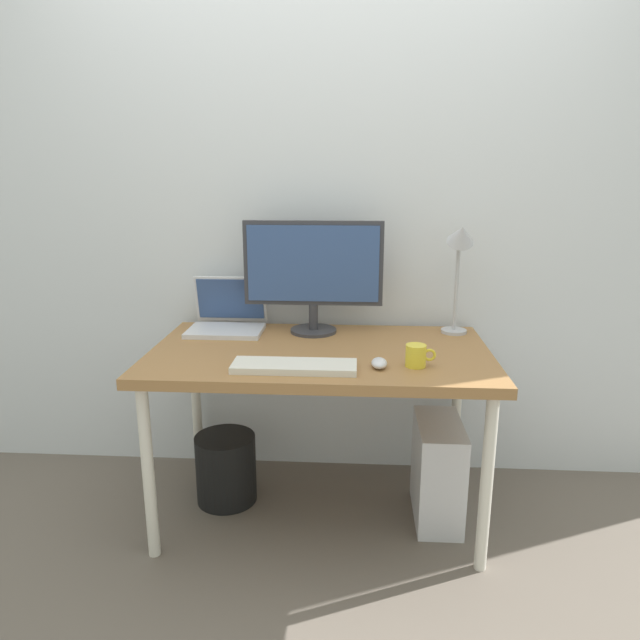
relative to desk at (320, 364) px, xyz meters
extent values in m
plane|color=#665B51|center=(0.00, 0.00, -0.66)|extent=(6.00, 6.00, 0.00)
cube|color=silver|center=(0.00, 0.44, 0.64)|extent=(4.40, 0.04, 2.60)
cube|color=olive|center=(0.00, 0.00, 0.04)|extent=(1.33, 0.76, 0.04)
cylinder|color=silver|center=(-0.60, -0.32, -0.32)|extent=(0.04, 0.04, 0.68)
cylinder|color=silver|center=(0.60, -0.32, -0.32)|extent=(0.04, 0.04, 0.68)
cylinder|color=silver|center=(-0.60, 0.32, -0.32)|extent=(0.04, 0.04, 0.68)
cylinder|color=silver|center=(0.60, 0.32, -0.32)|extent=(0.04, 0.04, 0.68)
cylinder|color=#333338|center=(-0.04, 0.25, 0.07)|extent=(0.20, 0.20, 0.01)
cylinder|color=#333338|center=(-0.04, 0.25, 0.13)|extent=(0.04, 0.04, 0.11)
cube|color=#333338|center=(-0.04, 0.25, 0.36)|extent=(0.59, 0.03, 0.36)
cube|color=#334C7F|center=(-0.04, 0.23, 0.36)|extent=(0.55, 0.01, 0.32)
cube|color=silver|center=(-0.42, 0.21, 0.07)|extent=(0.32, 0.22, 0.02)
cube|color=silver|center=(-0.42, 0.34, 0.18)|extent=(0.32, 0.05, 0.21)
cube|color=#334C7F|center=(-0.42, 0.33, 0.19)|extent=(0.30, 0.04, 0.18)
cylinder|color=#B2B2B7|center=(0.56, 0.28, 0.07)|extent=(0.11, 0.11, 0.01)
cylinder|color=#B2B2B7|center=(0.56, 0.28, 0.27)|extent=(0.02, 0.02, 0.39)
cone|color=#B2B2B7|center=(0.56, 0.24, 0.49)|extent=(0.11, 0.14, 0.13)
cube|color=silver|center=(-0.08, -0.24, 0.07)|extent=(0.44, 0.14, 0.02)
ellipsoid|color=silver|center=(0.22, -0.20, 0.08)|extent=(0.06, 0.09, 0.03)
cylinder|color=yellow|center=(0.36, -0.18, 0.10)|extent=(0.07, 0.07, 0.08)
torus|color=yellow|center=(0.40, -0.18, 0.11)|extent=(0.05, 0.01, 0.05)
cube|color=silver|center=(0.48, 0.00, -0.45)|extent=(0.18, 0.36, 0.42)
cylinder|color=black|center=(-0.41, 0.07, -0.51)|extent=(0.26, 0.26, 0.30)
camera|label=1|loc=(0.14, -2.15, 0.74)|focal=32.15mm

